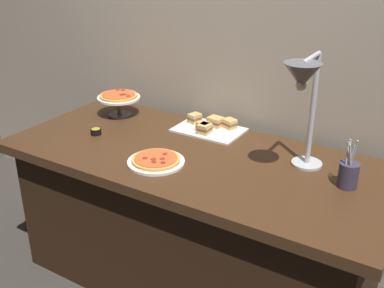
% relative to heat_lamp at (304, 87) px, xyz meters
% --- Properties ---
extents(ground_plane, '(8.00, 8.00, 0.00)m').
position_rel_heat_lamp_xyz_m(ground_plane, '(-0.49, -0.02, -1.17)').
color(ground_plane, '#38332D').
extents(back_wall, '(4.40, 0.04, 2.40)m').
position_rel_heat_lamp_xyz_m(back_wall, '(-0.49, 0.48, 0.03)').
color(back_wall, tan).
rests_on(back_wall, ground_plane).
extents(buffet_table, '(1.90, 0.84, 0.76)m').
position_rel_heat_lamp_xyz_m(buffet_table, '(-0.49, -0.02, -0.79)').
color(buffet_table, '#422816').
rests_on(buffet_table, ground_plane).
extents(heat_lamp, '(0.15, 0.34, 0.53)m').
position_rel_heat_lamp_xyz_m(heat_lamp, '(0.00, 0.00, 0.00)').
color(heat_lamp, '#B7BABF').
rests_on(heat_lamp, buffet_table).
extents(pizza_plate_front, '(0.27, 0.27, 0.03)m').
position_rel_heat_lamp_xyz_m(pizza_plate_front, '(-0.60, -0.20, -0.40)').
color(pizza_plate_front, white).
rests_on(pizza_plate_front, buffet_table).
extents(pizza_plate_center, '(0.25, 0.25, 0.13)m').
position_rel_heat_lamp_xyz_m(pizza_plate_center, '(-1.15, 0.20, -0.31)').
color(pizza_plate_center, '#595B60').
rests_on(pizza_plate_center, buffet_table).
extents(sandwich_platter, '(0.36, 0.24, 0.06)m').
position_rel_heat_lamp_xyz_m(sandwich_platter, '(-0.59, 0.28, -0.39)').
color(sandwich_platter, white).
rests_on(sandwich_platter, buffet_table).
extents(sauce_cup_near, '(0.06, 0.06, 0.03)m').
position_rel_heat_lamp_xyz_m(sauce_cup_near, '(-1.07, -0.09, -0.40)').
color(sauce_cup_near, black).
rests_on(sauce_cup_near, buffet_table).
extents(utensil_holder, '(0.08, 0.08, 0.22)m').
position_rel_heat_lamp_xyz_m(utensil_holder, '(0.21, 0.04, -0.35)').
color(utensil_holder, '#383347').
rests_on(utensil_holder, buffet_table).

